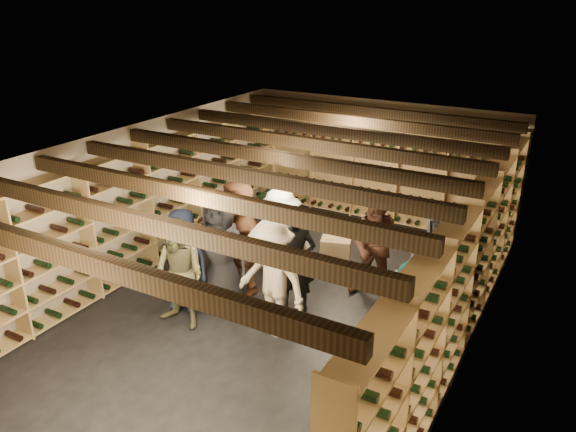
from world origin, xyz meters
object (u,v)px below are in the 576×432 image
Objects in this scene: crate_stack_left at (289,242)px; person_8 at (378,246)px; person_6 at (184,258)px; person_12 at (438,269)px; person_0 at (220,252)px; crate_stack_right at (335,253)px; person_1 at (296,260)px; crate_loose at (407,282)px; person_2 at (179,275)px; person_10 at (272,216)px; person_9 at (280,242)px; person_3 at (272,279)px; person_5 at (238,237)px; person_4 at (418,294)px.

crate_stack_left is 1.90m from person_8.
person_12 is (3.37, 1.21, 0.15)m from person_6.
person_6 is at bearing -167.41° from person_0.
person_1 is at bearing -87.48° from crate_stack_right.
person_2 is at bearing -132.86° from crate_loose.
person_6 is 2.07m from person_10.
person_8 is (2.38, 1.59, 0.09)m from person_6.
crate_loose is at bearing 14.58° from person_9.
person_3 is at bearing 23.27° from person_2.
person_9 is at bearing 44.74° from person_0.
crate_stack_left is at bearing 107.38° from person_1.
person_3 is 1.11m from person_9.
person_10 is at bearing 120.18° from person_5.
person_6 is at bearing -144.83° from person_4.
person_0 is 0.96m from person_9.
crate_stack_left is 1.17× the size of crate_stack_right.
crate_stack_left is at bearing 121.59° from person_3.
person_1 is 0.69m from person_3.
person_5 is 0.90m from person_6.
person_12 is (0.09, 0.54, 0.14)m from person_4.
person_2 is (-0.30, -2.52, 0.45)m from crate_stack_left.
person_5 is at bearing 173.25° from person_12.
crate_loose is 0.29× the size of person_9.
person_9 reaches higher than crate_stack_left.
person_3 is at bearing -104.34° from person_1.
person_6 is 1.46m from person_9.
crate_loose is at bearing 2.19° from crate_stack_left.
person_5 is at bearing -97.20° from crate_stack_left.
crate_loose is 2.54m from person_10.
person_10 is (-0.34, 0.00, 0.42)m from crate_stack_left.
person_4 is (0.57, -1.47, 0.69)m from crate_loose.
person_8 reaches higher than person_9.
person_6 is (-0.61, -2.05, 0.42)m from crate_stack_left.
person_0 reaches higher than person_4.
person_3 is 0.91× the size of person_12.
person_3 is at bearing -85.11° from person_9.
person_9 is 2.34m from person_12.
crate_loose is 0.33× the size of person_10.
person_2 is at bearing -150.36° from person_3.
person_8 is (1.87, 1.37, -0.04)m from person_0.
person_5 is at bearing -148.98° from crate_loose.
person_0 is at bearing -176.33° from person_12.
person_8 is at bearing 143.93° from person_12.
person_12 is at bearing 103.88° from person_4.
crate_stack_right is at bearing -9.14° from person_10.
person_0 is 1.13× the size of person_2.
person_12 reaches higher than person_4.
crate_stack_left is 0.37× the size of person_5.
person_2 is at bearing -135.60° from person_9.
person_0 reaches higher than person_8.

